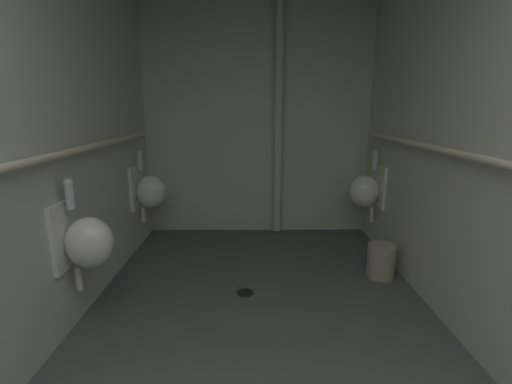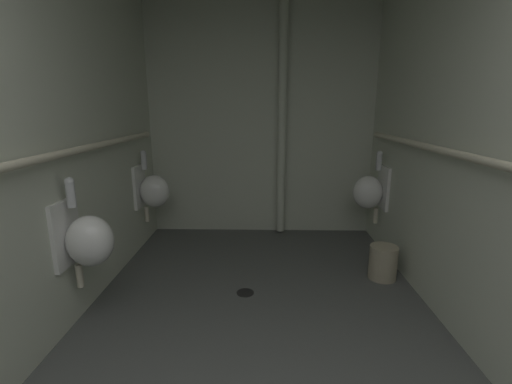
{
  "view_description": "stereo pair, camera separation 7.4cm",
  "coord_description": "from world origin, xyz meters",
  "px_view_note": "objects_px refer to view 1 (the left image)",
  "views": [
    {
      "loc": [
        -0.05,
        -0.18,
        1.46
      ],
      "look_at": [
        -0.03,
        2.38,
        0.84
      ],
      "focal_mm": 24.69,
      "sensor_mm": 36.0,
      "label": 1
    },
    {
      "loc": [
        0.03,
        -0.18,
        1.46
      ],
      "look_at": [
        -0.03,
        2.38,
        0.84
      ],
      "focal_mm": 24.69,
      "sensor_mm": 36.0,
      "label": 2
    }
  ],
  "objects_px": {
    "urinal_left_mid": "(86,241)",
    "urinal_right_mid": "(366,190)",
    "urinal_left_far": "(149,191)",
    "floor_drain": "(245,293)",
    "standpipe_back_wall": "(278,115)",
    "waste_bin": "(381,261)"
  },
  "relations": [
    {
      "from": "urinal_left_mid",
      "to": "urinal_right_mid",
      "type": "xyz_separation_m",
      "value": [
        2.25,
        1.4,
        0.0
      ]
    },
    {
      "from": "urinal_left_far",
      "to": "waste_bin",
      "type": "xyz_separation_m",
      "value": [
        2.19,
        -0.69,
        -0.47
      ]
    },
    {
      "from": "urinal_left_mid",
      "to": "urinal_right_mid",
      "type": "height_order",
      "value": "same"
    },
    {
      "from": "standpipe_back_wall",
      "to": "floor_drain",
      "type": "bearing_deg",
      "value": -103.72
    },
    {
      "from": "urinal_left_mid",
      "to": "urinal_right_mid",
      "type": "relative_size",
      "value": 1.0
    },
    {
      "from": "urinal_left_mid",
      "to": "standpipe_back_wall",
      "type": "bearing_deg",
      "value": 53.59
    },
    {
      "from": "urinal_left_mid",
      "to": "waste_bin",
      "type": "distance_m",
      "value": 2.35
    },
    {
      "from": "standpipe_back_wall",
      "to": "floor_drain",
      "type": "height_order",
      "value": "standpipe_back_wall"
    },
    {
      "from": "urinal_left_far",
      "to": "waste_bin",
      "type": "bearing_deg",
      "value": -17.54
    },
    {
      "from": "urinal_left_far",
      "to": "floor_drain",
      "type": "relative_size",
      "value": 5.39
    },
    {
      "from": "urinal_left_far",
      "to": "standpipe_back_wall",
      "type": "height_order",
      "value": "standpipe_back_wall"
    },
    {
      "from": "urinal_left_far",
      "to": "urinal_right_mid",
      "type": "height_order",
      "value": "same"
    },
    {
      "from": "standpipe_back_wall",
      "to": "floor_drain",
      "type": "distance_m",
      "value": 2.0
    },
    {
      "from": "urinal_left_mid",
      "to": "floor_drain",
      "type": "xyz_separation_m",
      "value": [
        1.01,
        0.42,
        -0.61
      ]
    },
    {
      "from": "floor_drain",
      "to": "waste_bin",
      "type": "relative_size",
      "value": 0.47
    },
    {
      "from": "urinal_right_mid",
      "to": "standpipe_back_wall",
      "type": "xyz_separation_m",
      "value": [
        -0.89,
        0.44,
        0.75
      ]
    },
    {
      "from": "urinal_left_mid",
      "to": "waste_bin",
      "type": "xyz_separation_m",
      "value": [
        2.19,
        0.7,
        -0.47
      ]
    },
    {
      "from": "standpipe_back_wall",
      "to": "waste_bin",
      "type": "height_order",
      "value": "standpipe_back_wall"
    },
    {
      "from": "urinal_left_mid",
      "to": "urinal_right_mid",
      "type": "distance_m",
      "value": 2.65
    },
    {
      "from": "floor_drain",
      "to": "urinal_left_far",
      "type": "bearing_deg",
      "value": 136.09
    },
    {
      "from": "urinal_left_far",
      "to": "standpipe_back_wall",
      "type": "bearing_deg",
      "value": 18.1
    },
    {
      "from": "urinal_right_mid",
      "to": "floor_drain",
      "type": "xyz_separation_m",
      "value": [
        -1.24,
        -0.98,
        -0.61
      ]
    }
  ]
}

